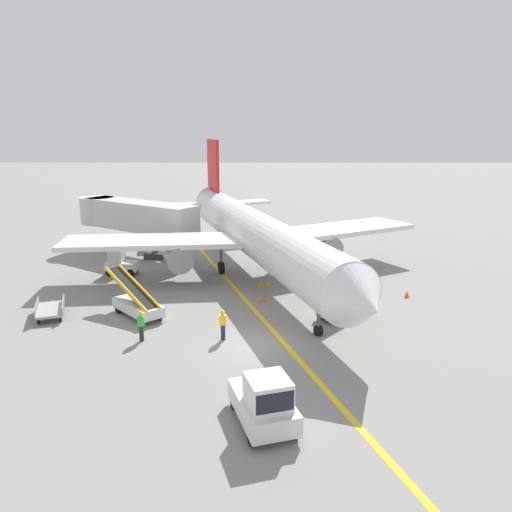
% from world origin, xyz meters
% --- Properties ---
extents(ground_plane, '(300.00, 300.00, 0.00)m').
position_xyz_m(ground_plane, '(0.00, 0.00, 0.00)').
color(ground_plane, gray).
extents(taxi_line_yellow, '(24.33, 76.39, 0.01)m').
position_xyz_m(taxi_line_yellow, '(0.20, 5.00, 0.00)').
color(taxi_line_yellow, yellow).
rests_on(taxi_line_yellow, ground).
extents(airliner, '(27.71, 34.53, 10.10)m').
position_xyz_m(airliner, '(0.04, 12.75, 3.42)').
color(airliner, white).
rests_on(airliner, ground).
extents(jet_bridge, '(11.95, 9.35, 4.85)m').
position_xyz_m(jet_bridge, '(-11.22, 20.17, 3.54)').
color(jet_bridge, beige).
rests_on(jet_bridge, ground).
extents(pushback_tug, '(2.86, 4.00, 2.20)m').
position_xyz_m(pushback_tug, '(0.55, -7.46, 0.99)').
color(pushback_tug, silver).
rests_on(pushback_tug, ground).
extents(baggage_tug_near_wing, '(2.48, 1.48, 2.10)m').
position_xyz_m(baggage_tug_near_wing, '(-10.39, 13.27, 0.93)').
color(baggage_tug_near_wing, silver).
rests_on(baggage_tug_near_wing, ground).
extents(belt_loader_forward_hold, '(4.27, 4.56, 2.59)m').
position_xyz_m(belt_loader_forward_hold, '(-7.00, 4.26, 0.78)').
color(belt_loader_forward_hold, silver).
rests_on(belt_loader_forward_hold, ground).
extents(belt_loader_aft_hold, '(4.50, 4.33, 2.59)m').
position_xyz_m(belt_loader_aft_hold, '(5.53, 4.16, 0.78)').
color(belt_loader_aft_hold, silver).
rests_on(belt_loader_aft_hold, ground).
extents(baggage_cart_loaded, '(2.35, 3.82, 0.94)m').
position_xyz_m(baggage_cart_loaded, '(-12.23, 4.10, 0.47)').
color(baggage_cart_loaded, '#A5A5A8').
rests_on(baggage_cart_loaded, ground).
extents(ground_crew_marshaller, '(0.36, 0.24, 1.70)m').
position_xyz_m(ground_crew_marshaller, '(-5.91, 0.49, 0.91)').
color(ground_crew_marshaller, '#26262D').
rests_on(ground_crew_marshaller, ground).
extents(ground_crew_wing_walker, '(0.36, 0.24, 1.70)m').
position_xyz_m(ground_crew_wing_walker, '(-1.55, 0.64, 0.91)').
color(ground_crew_wing_walker, '#26262D').
rests_on(ground_crew_wing_walker, ground).
extents(safety_cone_nose_left, '(0.36, 0.36, 0.44)m').
position_xyz_m(safety_cone_nose_left, '(0.53, 9.84, 0.22)').
color(safety_cone_nose_left, orange).
rests_on(safety_cone_nose_left, ground).
extents(safety_cone_nose_right, '(0.36, 0.36, 0.44)m').
position_xyz_m(safety_cone_nose_right, '(1.11, 9.79, 0.22)').
color(safety_cone_nose_right, orange).
rests_on(safety_cone_nose_right, ground).
extents(safety_cone_wingtip_left, '(0.36, 0.36, 0.44)m').
position_xyz_m(safety_cone_wingtip_left, '(0.72, 6.86, 0.22)').
color(safety_cone_wingtip_left, orange).
rests_on(safety_cone_wingtip_left, ground).
extents(safety_cone_wingtip_right, '(0.36, 0.36, 0.44)m').
position_xyz_m(safety_cone_wingtip_right, '(10.44, 7.71, 0.22)').
color(safety_cone_wingtip_right, orange).
rests_on(safety_cone_wingtip_right, ground).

